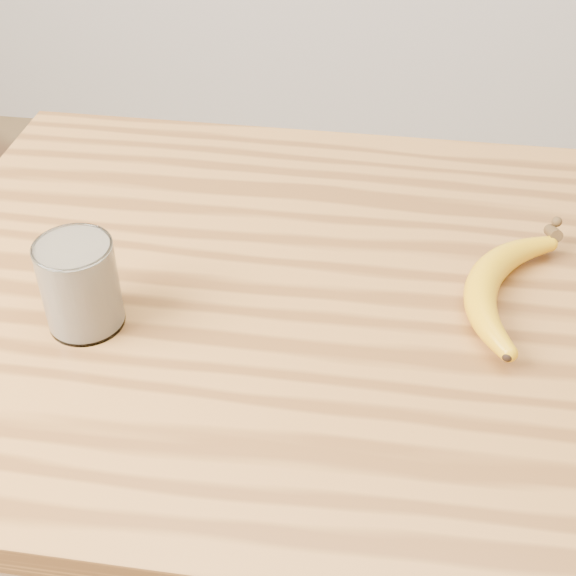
# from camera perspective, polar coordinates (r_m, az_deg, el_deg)

# --- Properties ---
(table) EXTENTS (1.20, 0.80, 0.90)m
(table) POSITION_cam_1_polar(r_m,az_deg,el_deg) (1.07, 6.28, -5.83)
(table) COLOR #A16A30
(table) RESTS_ON ground
(smoothie_glass) EXTENTS (0.09, 0.09, 0.11)m
(smoothie_glass) POSITION_cam_1_polar(r_m,az_deg,el_deg) (0.93, -14.59, 0.24)
(smoothie_glass) COLOR white
(smoothie_glass) RESTS_ON table
(banana) EXTENTS (0.21, 0.35, 0.04)m
(banana) POSITION_cam_1_polar(r_m,az_deg,el_deg) (0.99, 13.69, 0.50)
(banana) COLOR gold
(banana) RESTS_ON table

